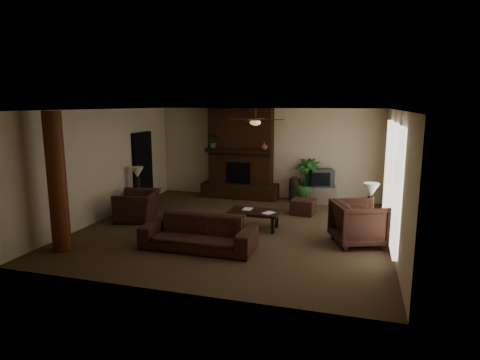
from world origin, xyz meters
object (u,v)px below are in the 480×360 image
(side_table_right, at_px, (368,223))
(lamp_right, at_px, (371,192))
(log_column, at_px, (57,182))
(armchair_left, at_px, (138,201))
(ottoman, at_px, (303,207))
(armchair_right, at_px, (359,221))
(sofa, at_px, (198,227))
(coffee_table, at_px, (254,213))
(floor_vase, at_px, (295,187))
(lamp_left, at_px, (137,174))
(side_table_left, at_px, (139,199))
(tv_stand, at_px, (321,195))
(floor_plant, at_px, (307,190))

(side_table_right, xyz_separation_m, lamp_right, (0.02, -0.02, 0.73))
(log_column, distance_m, armchair_left, 2.61)
(ottoman, bearing_deg, armchair_right, -55.75)
(sofa, distance_m, coffee_table, 1.81)
(floor_vase, height_order, lamp_left, lamp_left)
(lamp_left, bearing_deg, lamp_right, -5.95)
(log_column, bearing_deg, lamp_left, 93.38)
(sofa, bearing_deg, log_column, -161.86)
(log_column, bearing_deg, side_table_right, 24.76)
(side_table_left, bearing_deg, tv_stand, 23.85)
(sofa, xyz_separation_m, floor_plant, (1.62, 4.68, -0.09))
(armchair_left, relative_size, side_table_right, 2.02)
(coffee_table, distance_m, floor_vase, 3.08)
(log_column, distance_m, side_table_right, 6.69)
(armchair_right, distance_m, lamp_left, 6.14)
(coffee_table, distance_m, lamp_left, 3.74)
(armchair_right, relative_size, lamp_right, 1.57)
(log_column, bearing_deg, floor_plant, 52.57)
(coffee_table, height_order, lamp_left, lamp_left)
(sofa, height_order, floor_plant, sofa)
(lamp_left, height_order, side_table_right, lamp_left)
(sofa, bearing_deg, ottoman, 62.40)
(armchair_right, xyz_separation_m, ottoman, (-1.43, 2.10, -0.31))
(armchair_right, distance_m, coffee_table, 2.43)
(armchair_left, bearing_deg, tv_stand, 112.34)
(sofa, bearing_deg, armchair_right, 20.48)
(tv_stand, xyz_separation_m, floor_plant, (-0.44, -0.00, 0.12))
(log_column, bearing_deg, armchair_right, 19.47)
(armchair_right, relative_size, floor_vase, 1.32)
(sofa, bearing_deg, lamp_left, 138.27)
(armchair_right, bearing_deg, log_column, 87.94)
(lamp_left, bearing_deg, log_column, -86.62)
(coffee_table, xyz_separation_m, floor_vase, (0.50, 3.04, 0.06))
(side_table_left, bearing_deg, lamp_right, -6.00)
(ottoman, height_order, side_table_right, side_table_right)
(tv_stand, relative_size, floor_vase, 1.10)
(ottoman, bearing_deg, tv_stand, 76.01)
(side_table_right, height_order, lamp_right, lamp_right)
(armchair_right, bearing_deg, ottoman, 12.72)
(tv_stand, xyz_separation_m, side_table_left, (-4.89, -2.16, 0.03))
(tv_stand, bearing_deg, side_table_right, -73.53)
(lamp_right, bearing_deg, floor_plant, 122.08)
(side_table_left, bearing_deg, floor_plant, 25.90)
(coffee_table, relative_size, side_table_right, 2.18)
(armchair_right, relative_size, floor_plant, 0.78)
(log_column, xyz_separation_m, side_table_left, (-0.20, 3.39, -1.12))
(armchair_right, distance_m, ottoman, 2.56)
(log_column, xyz_separation_m, floor_vase, (3.88, 5.55, -0.97))
(log_column, xyz_separation_m, floor_plant, (4.25, 5.55, -1.03))
(tv_stand, height_order, lamp_left, lamp_left)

